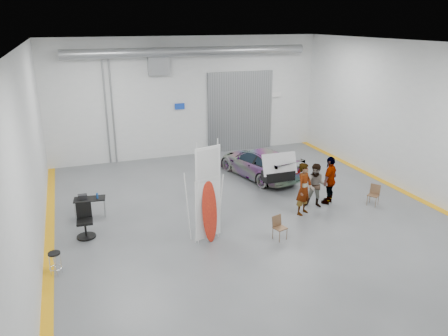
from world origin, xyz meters
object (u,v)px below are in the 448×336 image
object	(u,v)px
folding_chair_far	(373,199)
work_table	(88,199)
sedan_car	(258,163)
person_c	(330,180)
surfboard_display	(207,202)
person_b	(316,186)
folding_chair_near	(280,232)
office_chair	(85,223)
person_a	(304,189)
shop_stool	(55,264)

from	to	relation	value
folding_chair_far	work_table	world-z (taller)	work_table
sedan_car	person_c	world-z (taller)	person_c
person_c	surfboard_display	xyz separation A→B (m)	(-5.36, -1.33, 0.41)
sedan_car	work_table	size ratio (longest dim) A/B	3.83
person_b	folding_chair_near	distance (m)	3.14
surfboard_display	office_chair	distance (m)	4.07
person_a	shop_stool	bearing A→B (deg)	157.42
surfboard_display	folding_chair_far	distance (m)	6.95
folding_chair_near	folding_chair_far	world-z (taller)	folding_chair_far
surfboard_display	folding_chair_far	bearing A→B (deg)	-11.91
person_b	folding_chair_far	xyz separation A→B (m)	(2.14, -0.62, -0.60)
person_b	surfboard_display	world-z (taller)	surfboard_display
person_a	work_table	xyz separation A→B (m)	(-7.36, 2.43, -0.28)
office_chair	sedan_car	bearing A→B (deg)	27.45
person_a	folding_chair_far	xyz separation A→B (m)	(2.90, -0.24, -0.72)
sedan_car	folding_chair_near	world-z (taller)	sedan_car
sedan_car	work_table	world-z (taller)	sedan_car
sedan_car	shop_stool	xyz separation A→B (m)	(-8.60, -5.44, -0.30)
shop_stool	work_table	xyz separation A→B (m)	(1.12, 3.65, 0.34)
folding_chair_far	shop_stool	size ratio (longest dim) A/B	1.16
folding_chair_far	office_chair	distance (m)	10.52
person_b	person_c	xyz separation A→B (m)	(0.67, 0.14, 0.09)
folding_chair_far	surfboard_display	bearing A→B (deg)	-119.78
person_c	office_chair	xyz separation A→B (m)	(-8.99, 0.32, -0.44)
person_b	work_table	xyz separation A→B (m)	(-8.12, 2.05, -0.17)
person_a	surfboard_display	distance (m)	4.04
sedan_car	folding_chair_near	size ratio (longest dim) A/B	5.64
person_a	office_chair	bearing A→B (deg)	142.96
work_table	person_c	bearing A→B (deg)	-12.28
folding_chair_near	person_c	bearing A→B (deg)	16.38
sedan_car	surfboard_display	xyz separation A→B (m)	(-4.06, -5.03, 0.71)
surfboard_display	folding_chair_far	world-z (taller)	surfboard_display
person_a	office_chair	size ratio (longest dim) A/B	1.69
person_a	folding_chair_far	bearing A→B (deg)	-35.45
person_c	work_table	distance (m)	9.00
office_chair	folding_chair_near	bearing A→B (deg)	-17.80
surfboard_display	office_chair	size ratio (longest dim) A/B	2.89
surfboard_display	folding_chair_far	xyz separation A→B (m)	(6.84, 0.57, -1.10)
person_c	office_chair	bearing A→B (deg)	-38.22
work_table	surfboard_display	bearing A→B (deg)	-43.48
person_b	surfboard_display	bearing A→B (deg)	-133.30
person_c	work_table	size ratio (longest dim) A/B	1.64
folding_chair_near	work_table	distance (m)	6.90
folding_chair_near	folding_chair_far	distance (m)	4.75
sedan_car	work_table	bearing A→B (deg)	-0.03
folding_chair_far	work_table	bearing A→B (deg)	-139.16
person_a	surfboard_display	size ratio (longest dim) A/B	0.58
folding_chair_far	person_c	bearing A→B (deg)	-151.87
sedan_car	shop_stool	world-z (taller)	sedan_car
shop_stool	office_chair	bearing A→B (deg)	66.06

